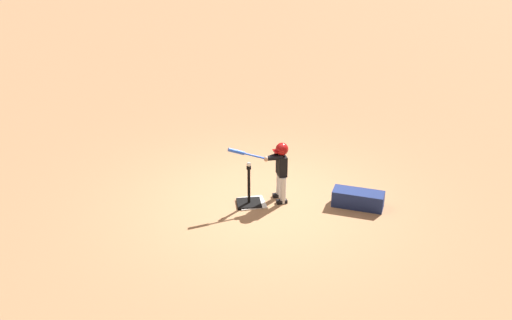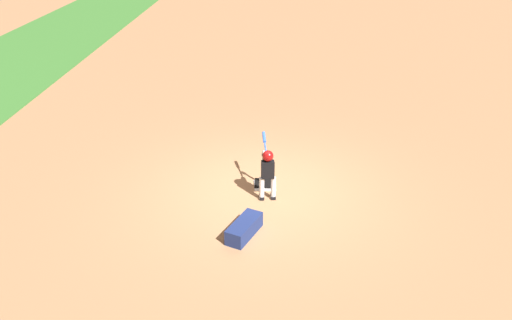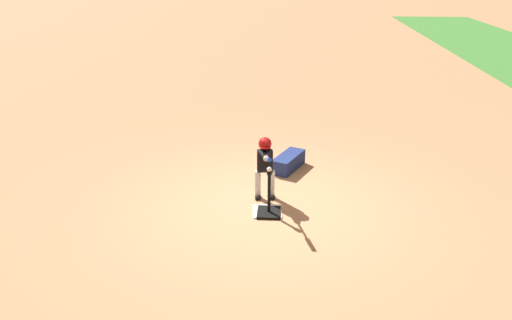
{
  "view_description": "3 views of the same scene",
  "coord_description": "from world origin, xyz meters",
  "px_view_note": "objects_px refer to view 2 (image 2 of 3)",
  "views": [
    {
      "loc": [
        1.23,
        8.79,
        4.91
      ],
      "look_at": [
        0.16,
        0.11,
        0.85
      ],
      "focal_mm": 42.0,
      "sensor_mm": 36.0,
      "label": 1
    },
    {
      "loc": [
        -8.71,
        -0.17,
        5.17
      ],
      "look_at": [
        0.03,
        0.18,
        0.69
      ],
      "focal_mm": 35.0,
      "sensor_mm": 36.0,
      "label": 2
    },
    {
      "loc": [
        7.11,
        0.3,
        3.68
      ],
      "look_at": [
        -0.38,
        -0.2,
        0.63
      ],
      "focal_mm": 35.0,
      "sensor_mm": 36.0,
      "label": 3
    }
  ],
  "objects_px": {
    "batting_tee": "(263,180)",
    "baseball": "(264,152)",
    "equipment_bag": "(244,228)",
    "batter_child": "(268,168)"
  },
  "relations": [
    {
      "from": "batting_tee",
      "to": "baseball",
      "type": "height_order",
      "value": "baseball"
    },
    {
      "from": "batting_tee",
      "to": "baseball",
      "type": "relative_size",
      "value": 9.59
    },
    {
      "from": "batting_tee",
      "to": "equipment_bag",
      "type": "height_order",
      "value": "batting_tee"
    },
    {
      "from": "batter_child",
      "to": "equipment_bag",
      "type": "relative_size",
      "value": 1.27
    },
    {
      "from": "baseball",
      "to": "equipment_bag",
      "type": "xyz_separation_m",
      "value": [
        -1.79,
        0.29,
        -0.61
      ]
    },
    {
      "from": "batter_child",
      "to": "equipment_bag",
      "type": "bearing_deg",
      "value": 163.54
    },
    {
      "from": "batter_child",
      "to": "batting_tee",
      "type": "bearing_deg",
      "value": 9.82
    },
    {
      "from": "batting_tee",
      "to": "batter_child",
      "type": "bearing_deg",
      "value": -170.18
    },
    {
      "from": "batting_tee",
      "to": "baseball",
      "type": "xyz_separation_m",
      "value": [
        0.0,
        0.0,
        0.64
      ]
    },
    {
      "from": "batter_child",
      "to": "equipment_bag",
      "type": "xyz_separation_m",
      "value": [
        -1.28,
        0.38,
        -0.53
      ]
    }
  ]
}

